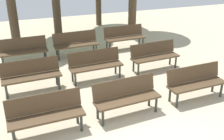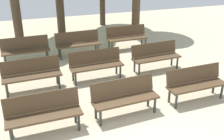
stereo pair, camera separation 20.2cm
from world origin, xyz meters
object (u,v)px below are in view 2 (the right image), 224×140
Objects in this scene: bench_r0_c0 at (43,111)px; bench_r0_c2 at (195,82)px; bench_r1_c1 at (96,63)px; bench_r1_c2 at (156,55)px; bench_r0_c1 at (125,95)px; bench_r1_c0 at (32,73)px; bench_r2_c0 at (25,48)px; bench_r2_c1 at (78,42)px; bench_r2_c2 at (127,36)px.

bench_r0_c0 is 1.00× the size of bench_r0_c2.
bench_r1_c2 is (2.00, 0.06, 0.00)m from bench_r1_c1.
bench_r1_c0 is at bearing 130.63° from bench_r0_c1.
bench_r2_c0 is at bearing 112.34° from bench_r0_c1.
bench_r1_c0 is at bearing 178.49° from bench_r1_c2.
bench_r2_c1 is at bearing 0.88° from bench_r2_c0.
bench_r0_c1 is at bearing 179.92° from bench_r0_c2.
bench_r1_c0 is 4.41m from bench_r2_c2.
bench_r2_c2 is at bearing 1.78° from bench_r2_c0.
bench_r1_c2 and bench_r2_c0 have the same top height.
bench_r2_c1 is at bearing 115.77° from bench_r0_c2.
bench_r0_c2 is 4.67m from bench_r2_c1.
bench_r1_c0 is 1.00× the size of bench_r2_c1.
bench_r1_c2 is 1.01× the size of bench_r2_c1.
bench_r0_c2 is 1.00× the size of bench_r2_c0.
bench_r1_c0 is (-0.13, 2.10, 0.00)m from bench_r0_c0.
bench_r1_c2 is at bearing 44.53° from bench_r0_c1.
bench_r0_c2 is 4.27m from bench_r2_c2.
bench_r1_c1 is at bearing -89.26° from bench_r2_c1.
bench_r0_c1 is at bearing -113.71° from bench_r2_c2.
bench_r1_c2 is 2.20m from bench_r2_c2.
bench_r0_c0 is at bearing -131.46° from bench_r1_c1.
bench_r0_c0 and bench_r2_c0 have the same top height.
bench_r2_c0 is 1.00× the size of bench_r2_c1.
bench_r1_c1 is 2.91m from bench_r2_c2.
bench_r1_c0 and bench_r2_c1 have the same top height.
bench_r2_c1 is (-2.12, 2.03, 0.00)m from bench_r1_c2.
bench_r0_c0 is 0.99× the size of bench_r0_c1.
bench_r2_c0 is at bearing 89.23° from bench_r1_c0.
bench_r2_c2 is at bearing 48.51° from bench_r0_c0.
bench_r0_c1 and bench_r1_c0 have the same top height.
bench_r1_c0 and bench_r1_c1 have the same top height.
bench_r2_c1 is (-0.26, 4.20, 0.00)m from bench_r0_c1.
bench_r2_c2 is (3.72, 2.38, 0.00)m from bench_r1_c0.
bench_r1_c2 is at bearing -0.45° from bench_r1_c0.
bench_r0_c0 is 0.99× the size of bench_r1_c2.
bench_r0_c0 is at bearing -113.21° from bench_r2_c1.
bench_r1_c2 is at bearing -1.50° from bench_r1_c1.
bench_r1_c2 is 2.93m from bench_r2_c1.
bench_r1_c0 is at bearing 90.75° from bench_r0_c0.
bench_r1_c0 is 3.88m from bench_r1_c2.
bench_r1_c0 is at bearing 151.83° from bench_r0_c2.
bench_r0_c0 and bench_r2_c2 have the same top height.
bench_r2_c0 is (-0.22, 4.22, 0.00)m from bench_r0_c0.
bench_r0_c1 is 2.11m from bench_r1_c1.
bench_r2_c1 is at bearing -177.65° from bench_r2_c2.
bench_r2_c0 and bench_r2_c2 have the same top height.
bench_r0_c0 and bench_r1_c2 have the same top height.
bench_r1_c2 is 1.01× the size of bench_r2_c2.
bench_r0_c0 is at bearing -152.90° from bench_r1_c2.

